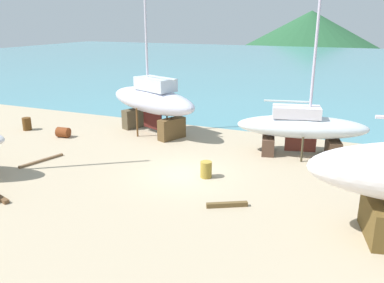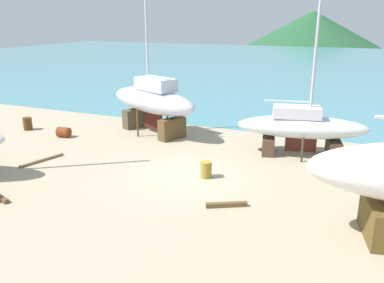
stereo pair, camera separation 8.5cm
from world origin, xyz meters
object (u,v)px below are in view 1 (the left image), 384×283
object	(u,v)px
sailboat_large_starboard	(301,127)
sailboat_far_slipway	(152,100)
barrel_tipped_center	(27,124)
barrel_rust_mid	(206,169)
barrel_ochre	(63,132)

from	to	relation	value
sailboat_large_starboard	sailboat_far_slipway	world-z (taller)	sailboat_far_slipway
barrel_tipped_center	sailboat_large_starboard	bearing A→B (deg)	6.59
sailboat_far_slipway	barrel_tipped_center	size ratio (longest dim) A/B	16.72
sailboat_far_slipway	barrel_tipped_center	distance (m)	9.33
sailboat_large_starboard	barrel_rust_mid	world-z (taller)	sailboat_large_starboard
barrel_rust_mid	sailboat_large_starboard	bearing A→B (deg)	55.06
sailboat_far_slipway	barrel_tipped_center	bearing A→B (deg)	41.27
sailboat_far_slipway	barrel_rust_mid	bearing A→B (deg)	158.86
barrel_rust_mid	sailboat_far_slipway	bearing A→B (deg)	135.88
sailboat_large_starboard	barrel_ochre	size ratio (longest dim) A/B	13.74
barrel_tipped_center	barrel_rust_mid	bearing A→B (deg)	-12.24
sailboat_large_starboard	barrel_tipped_center	world-z (taller)	sailboat_large_starboard
sailboat_large_starboard	sailboat_far_slipway	distance (m)	10.15
barrel_tipped_center	barrel_ochre	xyz separation A→B (m)	(3.60, -0.42, -0.11)
sailboat_far_slipway	barrel_ochre	bearing A→B (deg)	55.91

